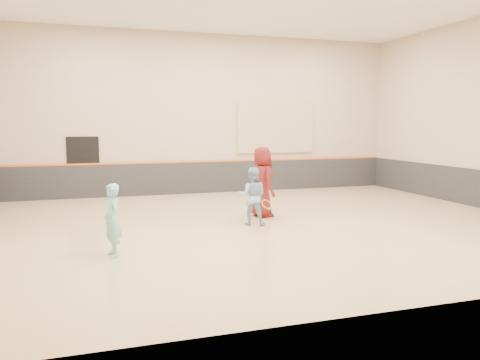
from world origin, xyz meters
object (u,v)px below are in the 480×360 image
object	(u,v)px
instructor	(252,196)
girl	(112,220)
young_man	(262,182)
spare_racket	(253,205)

from	to	relation	value
instructor	girl	bearing A→B (deg)	52.75
girl	young_man	distance (m)	5.18
instructor	spare_racket	xyz separation A→B (m)	(0.87, 2.45, -0.68)
instructor	spare_racket	bearing A→B (deg)	-85.45
girl	instructor	xyz separation A→B (m)	(3.62, 1.99, 0.02)
girl	young_man	size ratio (longest dim) A/B	0.73
young_man	spare_racket	xyz separation A→B (m)	(0.24, 1.48, -0.92)
girl	young_man	bearing A→B (deg)	113.28
girl	spare_racket	xyz separation A→B (m)	(4.49, 4.44, -0.66)
young_man	girl	bearing A→B (deg)	116.50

